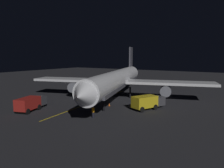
# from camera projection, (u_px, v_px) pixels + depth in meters

# --- Properties ---
(ground_plane) EXTENTS (180.00, 180.00, 0.20)m
(ground_plane) POSITION_uv_depth(u_px,v_px,m) (117.00, 100.00, 43.16)
(ground_plane) COLOR #242427
(apron_guide_stripe) EXTENTS (2.80, 28.46, 0.01)m
(apron_guide_stripe) POSITION_uv_depth(u_px,v_px,m) (94.00, 102.00, 41.35)
(apron_guide_stripe) COLOR gold
(apron_guide_stripe) RESTS_ON ground_plane
(airliner) EXTENTS (38.08, 39.61, 11.34)m
(airliner) POSITION_uv_depth(u_px,v_px,m) (118.00, 80.00, 43.23)
(airliner) COLOR white
(airliner) RESTS_ON ground_plane
(baggage_truck) EXTENTS (3.71, 6.31, 2.25)m
(baggage_truck) POSITION_uv_depth(u_px,v_px,m) (30.00, 103.00, 34.43)
(baggage_truck) COLOR maroon
(baggage_truck) RESTS_ON ground_plane
(catering_truck) EXTENTS (4.43, 6.32, 2.31)m
(catering_truck) POSITION_uv_depth(u_px,v_px,m) (147.00, 102.00, 35.30)
(catering_truck) COLOR gold
(catering_truck) RESTS_ON ground_plane
(ground_crew_worker) EXTENTS (0.40, 0.40, 1.74)m
(ground_crew_worker) POSITION_uv_depth(u_px,v_px,m) (93.00, 112.00, 30.37)
(ground_crew_worker) COLOR black
(ground_crew_worker) RESTS_ON ground_plane
(traffic_cone_near_left) EXTENTS (0.50, 0.50, 0.55)m
(traffic_cone_near_left) POSITION_uv_depth(u_px,v_px,m) (109.00, 105.00, 37.55)
(traffic_cone_near_left) COLOR #EA590F
(traffic_cone_near_left) RESTS_ON ground_plane
(traffic_cone_near_right) EXTENTS (0.50, 0.50, 0.55)m
(traffic_cone_near_right) POSITION_uv_depth(u_px,v_px,m) (134.00, 107.00, 36.19)
(traffic_cone_near_right) COLOR #EA590F
(traffic_cone_near_right) RESTS_ON ground_plane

